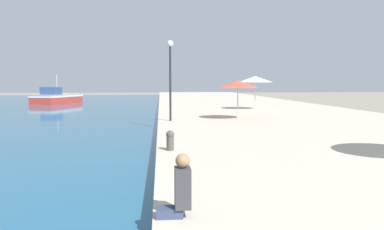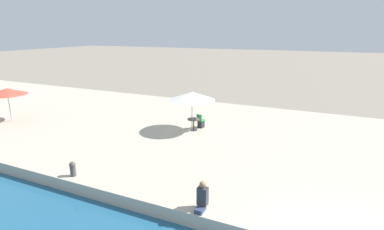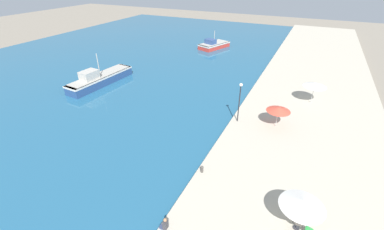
% 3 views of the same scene
% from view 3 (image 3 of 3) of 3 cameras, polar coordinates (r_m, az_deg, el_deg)
% --- Properties ---
extents(water_basin, '(56.00, 90.00, 0.04)m').
position_cam_3_polar(water_basin, '(56.27, -14.24, 13.00)').
color(water_basin, '#235B7F').
rests_on(water_basin, ground_plane).
extents(quay_promenade, '(16.00, 90.00, 0.59)m').
position_cam_3_polar(quay_promenade, '(44.20, 25.66, 6.74)').
color(quay_promenade, '#BCB29E').
rests_on(quay_promenade, ground_plane).
extents(fishing_boat_near, '(3.43, 11.26, 4.73)m').
position_cam_3_polar(fishing_boat_near, '(41.59, -19.81, 7.63)').
color(fishing_boat_near, navy).
rests_on(fishing_boat_near, water_basin).
extents(fishing_boat_mid, '(5.50, 7.87, 3.73)m').
position_cam_3_polar(fishing_boat_mid, '(59.00, 4.86, 15.30)').
color(fishing_boat_mid, red).
rests_on(fishing_boat_mid, water_basin).
extents(cafe_umbrella_pink, '(2.84, 2.84, 2.45)m').
position_cam_3_polar(cafe_umbrella_pink, '(18.19, 23.35, -17.59)').
color(cafe_umbrella_pink, '#B7B7B7').
rests_on(cafe_umbrella_pink, quay_promenade).
extents(cafe_umbrella_white, '(2.50, 2.50, 2.32)m').
position_cam_3_polar(cafe_umbrella_white, '(28.27, 18.69, 1.23)').
color(cafe_umbrella_white, '#B7B7B7').
rests_on(cafe_umbrella_white, quay_promenade).
extents(cafe_umbrella_striped, '(2.82, 2.82, 2.70)m').
position_cam_3_polar(cafe_umbrella_striped, '(35.19, 25.66, 6.11)').
color(cafe_umbrella_striped, '#B7B7B7').
rests_on(cafe_umbrella_striped, quay_promenade).
extents(cafe_table, '(0.80, 0.80, 0.74)m').
position_cam_3_polar(cafe_table, '(19.33, 22.43, -21.23)').
color(cafe_table, '#333338').
rests_on(cafe_table, quay_promenade).
extents(person_at_quay, '(0.57, 0.36, 1.05)m').
position_cam_3_polar(person_at_quay, '(18.15, -6.06, -23.04)').
color(person_at_quay, '#333D5B').
rests_on(person_at_quay, quay_promenade).
extents(mooring_bollard, '(0.26, 0.26, 0.65)m').
position_cam_3_polar(mooring_bollard, '(21.87, 2.22, -11.86)').
color(mooring_bollard, '#4C4742').
rests_on(mooring_bollard, quay_promenade).
extents(lamppost, '(0.36, 0.36, 4.56)m').
position_cam_3_polar(lamppost, '(27.77, 10.59, 4.16)').
color(lamppost, '#232328').
rests_on(lamppost, quay_promenade).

